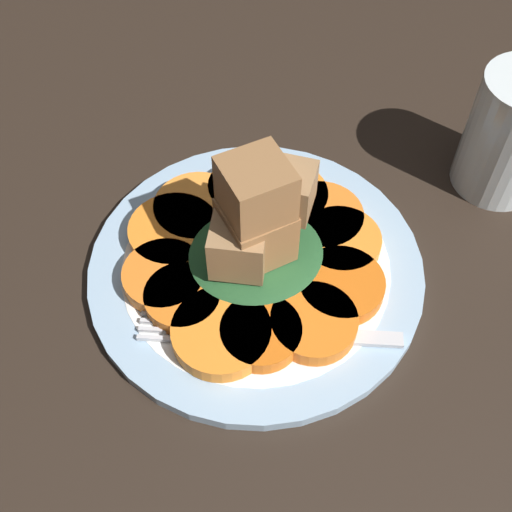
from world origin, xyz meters
The scene contains 17 objects.
table_slab centered at (0.00, 0.00, 1.00)cm, with size 120.00×120.00×2.00cm, color black.
plate centered at (0.00, 0.00, 2.52)cm, with size 25.73×25.73×1.05cm.
carrot_slice_0 centered at (5.52, -3.83, 3.76)cm, with size 6.39×6.39×1.32cm, color orange.
carrot_slice_1 centered at (6.70, -0.33, 3.76)cm, with size 6.27×6.27×1.32cm, color orange.
carrot_slice_2 centered at (5.92, 2.66, 3.76)cm, with size 6.78×6.78×1.32cm, color orange.
carrot_slice_3 centered at (3.78, 5.42, 3.76)cm, with size 6.89×6.89×1.32cm, color orange.
carrot_slice_4 centered at (0.81, 6.98, 3.76)cm, with size 6.20×6.20×1.32cm, color #D56014.
carrot_slice_5 centered at (-3.42, 5.86, 3.76)cm, with size 7.01×7.01×1.32cm, color orange.
carrot_slice_6 centered at (-5.62, 3.99, 3.76)cm, with size 7.10×7.10×1.32cm, color orange.
carrot_slice_7 centered at (-7.00, 0.40, 3.76)cm, with size 6.22×6.22×1.32cm, color orange.
carrot_slice_8 centered at (-6.01, -2.19, 3.76)cm, with size 5.59×5.59×1.32cm, color orange.
carrot_slice_9 centered at (-3.86, -5.64, 3.76)cm, with size 7.05×7.05×1.32cm, color orange.
carrot_slice_10 centered at (-1.17, -6.30, 3.76)cm, with size 5.76×5.76×1.32cm, color #D66114.
carrot_slice_11 centered at (2.66, -6.39, 3.76)cm, with size 6.22×6.22×1.32cm, color orange.
center_pile centered at (-0.01, 0.18, 6.80)cm, with size 11.00×9.90×10.54cm.
fork centered at (-0.93, -6.05, 3.30)cm, with size 18.35×7.20×0.40cm.
water_glass centered at (22.32, 4.66, 7.28)cm, with size 7.40×7.40×10.56cm.
Camera 1 is at (-6.67, -27.61, 43.15)cm, focal length 45.00 mm.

